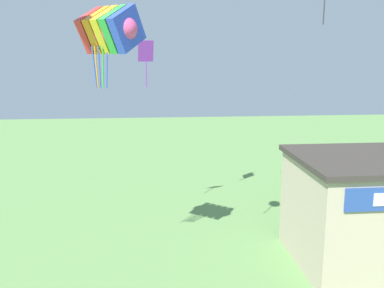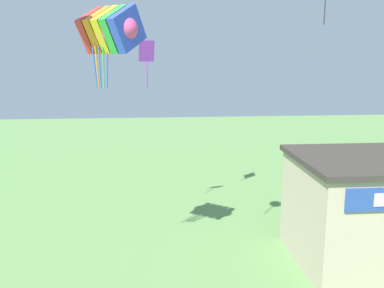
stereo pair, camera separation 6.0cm
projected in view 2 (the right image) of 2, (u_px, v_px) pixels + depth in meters
kite_rainbow_parafoil at (111, 30)px, 16.45m from camera, size 3.07×2.97×3.18m
kite_purple_streamer at (147, 55)px, 21.86m from camera, size 0.83×0.45×2.36m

